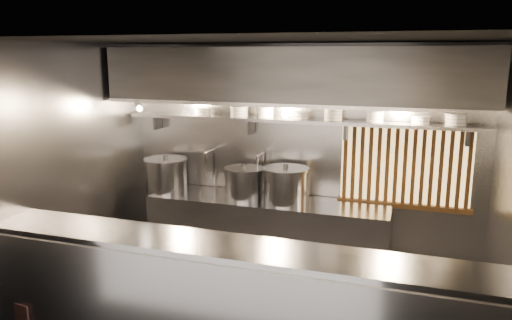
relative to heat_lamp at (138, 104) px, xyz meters
The scene contains 24 objects.
floor 2.93m from the heat_lamp, 24.14° to the right, with size 4.50×4.50×0.00m, color black.
ceiling 2.21m from the heat_lamp, 24.14° to the right, with size 4.50×4.50×0.00m, color black.
wall_back 2.11m from the heat_lamp, 18.89° to the left, with size 4.50×4.50×0.00m, color gray.
wall_left 1.14m from the heat_lamp, 112.49° to the right, with size 3.00×3.00×0.00m, color gray.
serving_counter 3.02m from the heat_lamp, 43.63° to the right, with size 4.50×0.56×1.13m.
cooking_bench 2.29m from the heat_lamp, ahead, with size 3.00×0.70×0.90m, color #A0A0A5.
bowl_shelf 1.96m from the heat_lamp, 13.90° to the left, with size 4.40×0.34×0.04m, color #A0A0A5.
exhaust_hood 1.95m from the heat_lamp, ahead, with size 4.40×0.81×0.65m.
wood_screen 3.33m from the heat_lamp, 10.65° to the left, with size 1.56×0.09×1.04m.
faucet_left 1.18m from the heat_lamp, 34.60° to the left, with size 0.04×0.30×0.50m.
faucet_right 1.71m from the heat_lamp, 19.61° to the left, with size 0.04×0.30×0.50m.
heat_lamp is the anchor object (origin of this frame).
pendant_bulb 1.83m from the heat_lamp, 11.00° to the left, with size 0.09×0.09×0.19m.
stock_pot_left 1.01m from the heat_lamp, 51.75° to the left, with size 0.63×0.63×0.47m.
stock_pot_mid 2.08m from the heat_lamp, ahead, with size 0.72×0.72×0.47m.
stock_pot_right 1.64m from the heat_lamp, 11.36° to the left, with size 0.51×0.51×0.43m.
bowl_stack_0 0.82m from the heat_lamp, 35.36° to the left, with size 0.22×0.22×0.09m.
bowl_stack_1 1.26m from the heat_lamp, 22.00° to the left, with size 0.23×0.23×0.13m.
bowl_stack_2 1.59m from the heat_lamp, 17.25° to the left, with size 0.21×0.21×0.13m.
bowl_stack_3 2.01m from the heat_lamp, 13.50° to the left, with size 0.20×0.20×0.09m.
bowl_stack_4 2.40m from the heat_lamp, 11.30° to the left, with size 0.23×0.23×0.17m.
bowl_stack_5 2.87m from the heat_lamp, ahead, with size 0.21×0.21×0.13m.
bowl_stack_6 3.37m from the heat_lamp, ahead, with size 0.21×0.21×0.09m.
bowl_stack_7 3.74m from the heat_lamp, ahead, with size 0.24×0.24×0.13m.
Camera 1 is at (1.45, -4.56, 2.67)m, focal length 35.00 mm.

